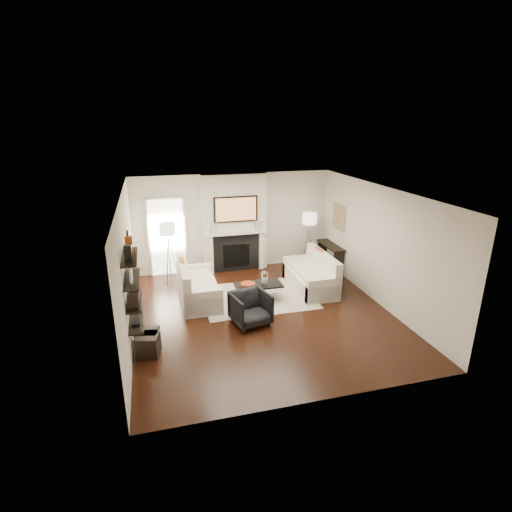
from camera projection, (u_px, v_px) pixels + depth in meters
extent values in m
plane|color=black|center=(263.00, 313.00, 8.84)|extent=(6.00, 6.00, 0.00)
plane|color=white|center=(264.00, 192.00, 7.96)|extent=(6.00, 6.00, 0.00)
plane|color=silver|center=(234.00, 222.00, 11.14)|extent=(5.50, 0.00, 5.50)
plane|color=silver|center=(321.00, 323.00, 5.66)|extent=(5.50, 0.00, 5.50)
plane|color=silver|center=(127.00, 268.00, 7.73)|extent=(0.00, 6.00, 6.00)
plane|color=silver|center=(379.00, 246.00, 9.07)|extent=(0.00, 6.00, 6.00)
cube|color=silver|center=(235.00, 223.00, 11.03)|extent=(1.80, 0.25, 2.70)
cube|color=black|center=(236.00, 253.00, 11.17)|extent=(1.30, 0.02, 1.04)
cube|color=black|center=(236.00, 256.00, 11.19)|extent=(0.75, 0.02, 0.65)
cube|color=white|center=(211.00, 255.00, 10.96)|extent=(0.12, 0.08, 1.10)
cube|color=white|center=(261.00, 250.00, 11.31)|extent=(0.12, 0.08, 1.10)
cube|color=white|center=(236.00, 233.00, 10.93)|extent=(1.70, 0.18, 0.07)
cube|color=black|center=(236.00, 209.00, 10.74)|extent=(1.20, 0.06, 0.70)
cube|color=#BF723F|center=(236.00, 209.00, 10.71)|extent=(1.10, 0.00, 0.62)
cylinder|color=silver|center=(216.00, 228.00, 10.75)|extent=(0.04, 0.04, 0.30)
cylinder|color=silver|center=(211.00, 229.00, 10.72)|extent=(0.04, 0.04, 0.24)
cylinder|color=silver|center=(256.00, 225.00, 11.02)|extent=(0.04, 0.04, 0.30)
cylinder|color=silver|center=(260.00, 226.00, 11.06)|extent=(0.04, 0.04, 0.24)
cube|color=white|center=(167.00, 237.00, 10.77)|extent=(0.90, 0.02, 2.10)
cube|color=white|center=(149.00, 239.00, 10.63)|extent=(0.06, 0.06, 2.16)
cube|color=white|center=(185.00, 236.00, 10.87)|extent=(0.06, 0.06, 2.16)
cube|color=white|center=(164.00, 198.00, 10.40)|extent=(1.02, 0.06, 0.06)
cube|color=#B3A193|center=(257.00, 297.00, 9.65)|extent=(2.60, 2.00, 0.01)
cube|color=silver|center=(199.00, 292.00, 9.43)|extent=(0.85, 1.80, 0.42)
cube|color=silver|center=(184.00, 281.00, 9.24)|extent=(0.18, 1.80, 0.80)
cube|color=silver|center=(204.00, 303.00, 8.66)|extent=(0.85, 0.18, 0.60)
cube|color=silver|center=(195.00, 276.00, 10.14)|extent=(0.85, 0.18, 0.60)
cube|color=silver|center=(201.00, 282.00, 9.35)|extent=(0.63, 1.44, 0.10)
cube|color=#B44816|center=(182.00, 268.00, 9.45)|extent=(0.10, 0.42, 0.42)
cube|color=black|center=(185.00, 278.00, 8.90)|extent=(0.10, 0.40, 0.40)
cube|color=silver|center=(310.00, 281.00, 10.07)|extent=(0.85, 1.80, 0.42)
cube|color=silver|center=(323.00, 268.00, 10.05)|extent=(0.18, 1.80, 0.80)
cube|color=silver|center=(323.00, 290.00, 9.30)|extent=(0.85, 0.18, 0.60)
cube|color=silver|center=(299.00, 267.00, 10.78)|extent=(0.85, 0.18, 0.60)
cube|color=silver|center=(309.00, 271.00, 9.98)|extent=(0.63, 1.44, 0.10)
cube|color=#B44816|center=(319.00, 257.00, 10.26)|extent=(0.10, 0.42, 0.42)
cube|color=black|center=(328.00, 265.00, 9.71)|extent=(0.10, 0.40, 0.40)
cube|color=black|center=(258.00, 285.00, 9.35)|extent=(1.10, 0.55, 0.04)
cylinder|color=silver|center=(240.00, 299.00, 9.09)|extent=(0.02, 0.02, 0.38)
cylinder|color=silver|center=(281.00, 295.00, 9.33)|extent=(0.02, 0.02, 0.38)
cylinder|color=silver|center=(236.00, 292.00, 9.49)|extent=(0.02, 0.02, 0.38)
cylinder|color=silver|center=(276.00, 287.00, 9.74)|extent=(0.02, 0.02, 0.38)
cylinder|color=white|center=(265.00, 278.00, 9.33)|extent=(0.16, 0.16, 0.28)
cylinder|color=white|center=(265.00, 281.00, 9.35)|extent=(0.09, 0.09, 0.13)
cylinder|color=#AD481C|center=(248.00, 284.00, 9.27)|extent=(0.34, 0.34, 0.06)
imported|color=black|center=(251.00, 307.00, 8.31)|extent=(0.86, 0.83, 0.75)
cylinder|color=silver|center=(170.00, 260.00, 10.37)|extent=(0.02, 0.02, 1.20)
cylinder|color=white|center=(167.00, 229.00, 10.09)|extent=(0.40, 0.40, 0.30)
cylinder|color=silver|center=(174.00, 260.00, 10.40)|extent=(0.25, 0.02, 1.23)
cylinder|color=silver|center=(167.00, 259.00, 10.44)|extent=(0.14, 0.22, 1.23)
cylinder|color=silver|center=(168.00, 262.00, 10.27)|extent=(0.14, 0.22, 1.23)
cylinder|color=silver|center=(308.00, 248.00, 11.40)|extent=(0.02, 0.02, 1.20)
cylinder|color=white|center=(310.00, 219.00, 11.12)|extent=(0.40, 0.40, 0.30)
cylinder|color=silver|center=(312.00, 247.00, 11.42)|extent=(0.25, 0.02, 1.23)
cylinder|color=silver|center=(305.00, 247.00, 11.47)|extent=(0.14, 0.22, 1.23)
cylinder|color=silver|center=(308.00, 249.00, 11.30)|extent=(0.14, 0.22, 1.23)
cube|color=black|center=(331.00, 245.00, 11.16)|extent=(0.35, 1.20, 0.04)
cube|color=black|center=(338.00, 264.00, 10.78)|extent=(0.30, 0.04, 0.71)
cube|color=black|center=(322.00, 252.00, 11.79)|extent=(0.30, 0.04, 0.71)
cube|color=#9F804F|center=(339.00, 217.00, 10.87)|extent=(0.03, 0.70, 0.70)
cube|color=black|center=(137.00, 321.00, 7.06)|extent=(0.25, 1.00, 0.03)
cube|color=black|center=(134.00, 300.00, 6.93)|extent=(0.25, 1.00, 0.04)
cube|color=black|center=(132.00, 279.00, 6.80)|extent=(0.25, 1.00, 0.04)
cube|color=black|center=(130.00, 257.00, 6.67)|extent=(0.25, 1.00, 0.04)
cube|color=black|center=(128.00, 253.00, 6.35)|extent=(0.12, 0.10, 0.28)
cube|color=#B44816|center=(129.00, 245.00, 6.80)|extent=(0.12, 0.10, 0.28)
cube|color=white|center=(131.00, 275.00, 6.65)|extent=(0.04, 0.30, 0.22)
cube|color=black|center=(132.00, 268.00, 6.99)|extent=(0.04, 0.22, 0.18)
cube|color=black|center=(133.00, 301.00, 6.62)|extent=(0.18, 0.25, 0.20)
cube|color=black|center=(134.00, 293.00, 7.05)|extent=(0.15, 0.12, 0.12)
cube|color=black|center=(136.00, 323.00, 6.91)|extent=(0.14, 0.20, 0.05)
cube|color=white|center=(136.00, 308.00, 7.29)|extent=(0.10, 0.10, 0.18)
cylinder|color=black|center=(128.00, 238.00, 8.44)|extent=(0.04, 0.34, 0.34)
cylinder|color=white|center=(129.00, 238.00, 8.45)|extent=(0.01, 0.29, 0.29)
cube|color=black|center=(148.00, 340.00, 7.41)|extent=(0.47, 0.47, 0.40)
cube|color=black|center=(148.00, 345.00, 7.25)|extent=(0.48, 0.48, 0.40)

